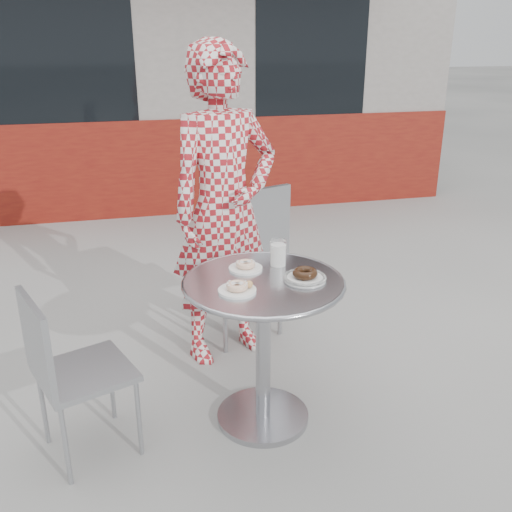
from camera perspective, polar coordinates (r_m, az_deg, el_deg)
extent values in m
plane|color=#9D9B96|center=(3.00, 1.30, -15.60)|extent=(60.00, 60.00, 0.00)
cube|color=gray|center=(7.95, -9.59, 18.82)|extent=(6.00, 4.00, 3.00)
cube|color=maroon|center=(6.17, -7.55, 8.91)|extent=(6.02, 0.20, 1.00)
cube|color=black|center=(5.96, -20.27, 19.08)|extent=(1.60, 0.04, 1.40)
cube|color=black|center=(6.27, 5.62, 20.25)|extent=(1.20, 0.04, 1.40)
cylinder|color=#B5B5BA|center=(2.97, 0.69, -15.67)|extent=(0.46, 0.46, 0.03)
cylinder|color=#B5B5BA|center=(2.77, 0.72, -9.65)|extent=(0.07, 0.07, 0.73)
cylinder|color=#B5B5BA|center=(2.60, 0.76, -2.65)|extent=(0.73, 0.73, 0.02)
torus|color=#B5B5BA|center=(2.60, 0.76, -2.65)|extent=(0.75, 0.75, 0.02)
cube|color=#A2A4A9|center=(3.54, -2.06, -0.22)|extent=(0.60, 0.60, 0.03)
cube|color=#A2A4A9|center=(3.28, -0.06, 2.69)|extent=(0.45, 0.19, 0.47)
cube|color=#A2A4A9|center=(2.67, -16.70, -11.09)|extent=(0.50, 0.50, 0.03)
cube|color=#A2A4A9|center=(2.54, -21.10, -8.18)|extent=(0.16, 0.37, 0.38)
imported|color=maroon|center=(3.19, -3.19, 4.74)|extent=(0.76, 0.61, 1.79)
cylinder|color=white|center=(2.71, -1.05, -1.23)|extent=(0.16, 0.16, 0.01)
torus|color=#D48051|center=(2.70, -1.05, -0.83)|extent=(0.09, 0.09, 0.03)
cylinder|color=white|center=(2.48, -1.89, -3.47)|extent=(0.17, 0.17, 0.01)
torus|color=#D48051|center=(2.47, -1.90, -3.02)|extent=(0.10, 0.10, 0.03)
sphere|color=#B77A3F|center=(2.48, -0.69, -2.84)|extent=(0.03, 0.03, 0.03)
cylinder|color=white|center=(2.61, 4.90, -2.23)|extent=(0.19, 0.19, 0.01)
torus|color=black|center=(2.60, 4.92, -1.71)|extent=(0.12, 0.12, 0.04)
torus|color=black|center=(2.61, 4.91, -2.14)|extent=(0.20, 0.20, 0.02)
cylinder|color=white|center=(2.74, 2.22, 0.11)|extent=(0.07, 0.07, 0.11)
cylinder|color=white|center=(2.74, 2.22, 0.32)|extent=(0.08, 0.08, 0.13)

